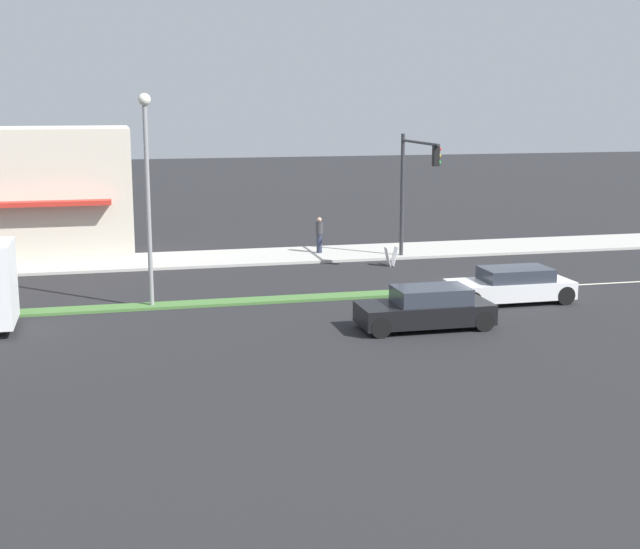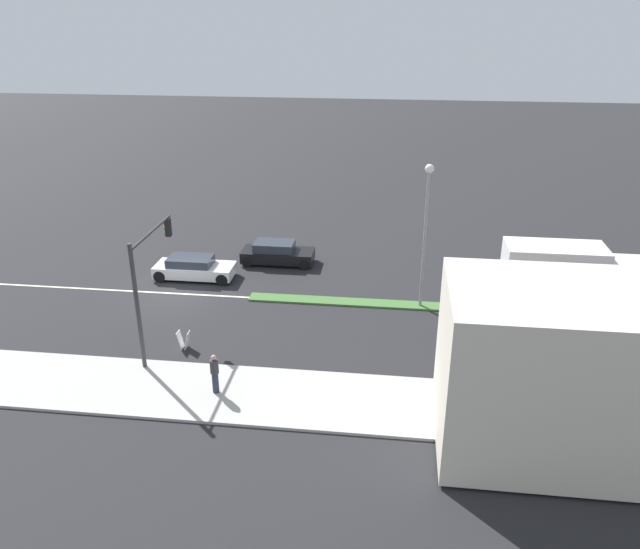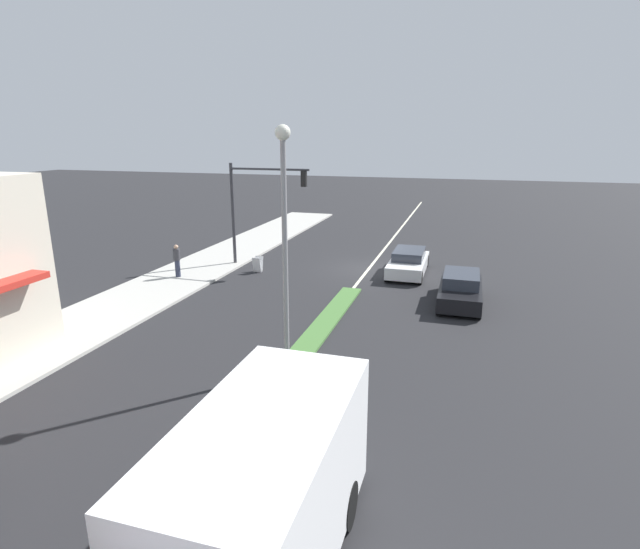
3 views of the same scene
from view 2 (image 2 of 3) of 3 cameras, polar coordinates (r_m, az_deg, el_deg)
name	(u,v)px [view 2 (image 2 of 3)]	position (r m, az deg, el deg)	size (l,w,h in m)	color
ground_plane	(519,312)	(33.34, 17.77, -3.29)	(160.00, 160.00, 0.00)	#232326
sidewalk_right	(574,418)	(25.84, 22.19, -12.05)	(4.00, 73.00, 0.12)	#B2AFA8
lane_marking_center	(178,294)	(34.62, -12.87, -1.71)	(0.16, 60.00, 0.01)	beige
building_corner_store	(582,374)	(22.66, 22.85, -8.37)	(5.83, 9.22, 5.89)	beige
traffic_signal_main	(148,272)	(27.48, -15.48, 0.21)	(4.59, 0.34, 5.60)	#333338
street_lamp	(426,219)	(30.94, 9.67, 5.05)	(0.44, 0.44, 7.37)	gray
pedestrian	(215,373)	(25.19, -9.60, -8.85)	(0.34, 0.34, 1.69)	#282D42
warning_aframe_sign	(184,340)	(28.97, -12.34, -5.88)	(0.45, 0.53, 0.84)	silver
delivery_truck	(570,271)	(35.36, 21.93, 0.26)	(2.44, 7.50, 2.87)	silver
suv_black	(277,253)	(37.64, -3.95, 1.97)	(1.80, 4.30, 1.35)	black
van_white	(194,268)	(36.19, -11.46, 0.60)	(1.85, 4.48, 1.27)	silver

